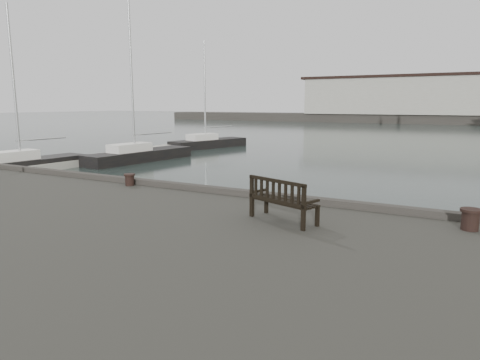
% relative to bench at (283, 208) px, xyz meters
% --- Properties ---
extents(ground, '(400.00, 400.00, 0.00)m').
position_rel_bench_xyz_m(ground, '(-0.80, 2.22, -1.88)').
color(ground, black).
rests_on(ground, ground).
extents(pontoon, '(2.00, 24.00, 0.50)m').
position_rel_bench_xyz_m(pontoon, '(-20.80, 12.22, -1.63)').
color(pontoon, '#AEACA1').
rests_on(pontoon, ground).
extents(breakwater, '(140.00, 9.50, 12.20)m').
position_rel_bench_xyz_m(breakwater, '(-5.35, 94.22, 2.42)').
color(breakwater, '#383530').
rests_on(breakwater, ground).
extents(bench, '(1.82, 1.14, 0.99)m').
position_rel_bench_xyz_m(bench, '(0.00, 0.00, 0.00)').
color(bench, black).
rests_on(bench, quay).
extents(bollard_left, '(0.39, 0.39, 0.39)m').
position_rel_bench_xyz_m(bollard_left, '(-6.27, 1.72, -0.12)').
color(bollard_left, black).
rests_on(bollard_left, quay).
extents(bollard_right, '(0.55, 0.55, 0.47)m').
position_rel_bench_xyz_m(bollard_right, '(3.86, 1.29, -0.08)').
color(bollard_right, black).
rests_on(bollard_right, quay).
extents(yacht_a, '(2.79, 7.85, 10.80)m').
position_rel_bench_xyz_m(yacht_a, '(-21.12, 8.41, -1.63)').
color(yacht_a, black).
rests_on(yacht_a, ground).
extents(yacht_c, '(3.32, 9.30, 12.32)m').
position_rel_bench_xyz_m(yacht_c, '(-18.21, 15.75, -1.63)').
color(yacht_c, black).
rests_on(yacht_c, ground).
extents(yacht_d, '(4.51, 8.75, 10.80)m').
position_rel_bench_xyz_m(yacht_d, '(-19.13, 26.95, -1.64)').
color(yacht_d, black).
rests_on(yacht_d, ground).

